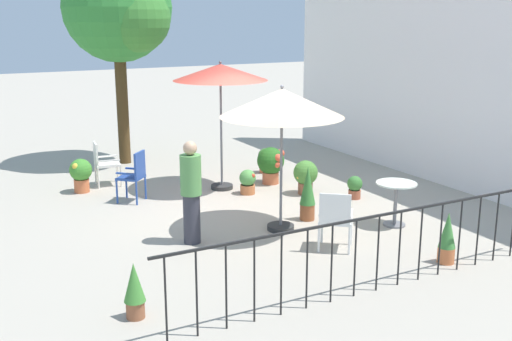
{
  "coord_description": "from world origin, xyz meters",
  "views": [
    {
      "loc": [
        9.21,
        -4.79,
        3.41
      ],
      "look_at": [
        0.0,
        0.14,
        0.78
      ],
      "focal_mm": 43.7,
      "sensor_mm": 36.0,
      "label": 1
    }
  ],
  "objects_px": {
    "standing_person": "(191,192)",
    "patio_chair_1": "(103,161)",
    "potted_plant_1": "(134,289)",
    "potted_plant_2": "(81,173)",
    "shade_tree": "(119,7)",
    "potted_plant_0": "(248,181)",
    "patio_umbrella_0": "(282,104)",
    "cafe_table_0": "(396,196)",
    "potted_plant_4": "(271,163)",
    "patio_chair_0": "(335,217)",
    "potted_plant_7": "(265,159)",
    "potted_plant_3": "(355,187)",
    "potted_plant_6": "(308,193)",
    "patio_chair_2": "(135,173)",
    "potted_plant_8": "(306,175)",
    "patio_umbrella_1": "(220,74)",
    "potted_plant_5": "(447,238)"
  },
  "relations": [
    {
      "from": "potted_plant_7",
      "to": "potted_plant_8",
      "type": "bearing_deg",
      "value": -3.83
    },
    {
      "from": "potted_plant_6",
      "to": "patio_umbrella_1",
      "type": "bearing_deg",
      "value": -169.39
    },
    {
      "from": "cafe_table_0",
      "to": "standing_person",
      "type": "bearing_deg",
      "value": -104.44
    },
    {
      "from": "shade_tree",
      "to": "potted_plant_5",
      "type": "bearing_deg",
      "value": 15.17
    },
    {
      "from": "patio_chair_1",
      "to": "patio_chair_2",
      "type": "distance_m",
      "value": 1.42
    },
    {
      "from": "potted_plant_8",
      "to": "potted_plant_3",
      "type": "bearing_deg",
      "value": 42.84
    },
    {
      "from": "patio_chair_2",
      "to": "potted_plant_4",
      "type": "xyz_separation_m",
      "value": [
        0.07,
        2.86,
        -0.11
      ]
    },
    {
      "from": "potted_plant_4",
      "to": "standing_person",
      "type": "bearing_deg",
      "value": -48.71
    },
    {
      "from": "patio_umbrella_1",
      "to": "potted_plant_3",
      "type": "height_order",
      "value": "patio_umbrella_1"
    },
    {
      "from": "patio_chair_1",
      "to": "potted_plant_5",
      "type": "bearing_deg",
      "value": 26.67
    },
    {
      "from": "patio_chair_0",
      "to": "potted_plant_3",
      "type": "height_order",
      "value": "patio_chair_0"
    },
    {
      "from": "cafe_table_0",
      "to": "potted_plant_8",
      "type": "xyz_separation_m",
      "value": [
        -2.27,
        -0.3,
        -0.13
      ]
    },
    {
      "from": "potted_plant_3",
      "to": "potted_plant_6",
      "type": "height_order",
      "value": "potted_plant_6"
    },
    {
      "from": "patio_chair_0",
      "to": "potted_plant_7",
      "type": "height_order",
      "value": "patio_chair_0"
    },
    {
      "from": "cafe_table_0",
      "to": "patio_chair_1",
      "type": "height_order",
      "value": "patio_chair_1"
    },
    {
      "from": "potted_plant_1",
      "to": "potted_plant_2",
      "type": "height_order",
      "value": "potted_plant_1"
    },
    {
      "from": "potted_plant_0",
      "to": "potted_plant_1",
      "type": "xyz_separation_m",
      "value": [
        3.93,
        -3.49,
        0.11
      ]
    },
    {
      "from": "potted_plant_2",
      "to": "potted_plant_1",
      "type": "bearing_deg",
      "value": -6.83
    },
    {
      "from": "potted_plant_2",
      "to": "potted_plant_8",
      "type": "xyz_separation_m",
      "value": [
        2.18,
        3.81,
        -0.0
      ]
    },
    {
      "from": "patio_umbrella_0",
      "to": "potted_plant_3",
      "type": "bearing_deg",
      "value": 111.96
    },
    {
      "from": "patio_chair_2",
      "to": "potted_plant_3",
      "type": "relative_size",
      "value": 2.18
    },
    {
      "from": "patio_umbrella_1",
      "to": "cafe_table_0",
      "type": "height_order",
      "value": "patio_umbrella_1"
    },
    {
      "from": "potted_plant_1",
      "to": "potted_plant_2",
      "type": "xyz_separation_m",
      "value": [
        -5.57,
        0.67,
        0.03
      ]
    },
    {
      "from": "shade_tree",
      "to": "potted_plant_0",
      "type": "bearing_deg",
      "value": 19.83
    },
    {
      "from": "patio_chair_0",
      "to": "potted_plant_4",
      "type": "bearing_deg",
      "value": 164.68
    },
    {
      "from": "potted_plant_1",
      "to": "potted_plant_4",
      "type": "bearing_deg",
      "value": 135.7
    },
    {
      "from": "patio_chair_1",
      "to": "potted_plant_0",
      "type": "height_order",
      "value": "patio_chair_1"
    },
    {
      "from": "potted_plant_8",
      "to": "patio_chair_0",
      "type": "bearing_deg",
      "value": -24.2
    },
    {
      "from": "potted_plant_5",
      "to": "potted_plant_1",
      "type": "bearing_deg",
      "value": -96.17
    },
    {
      "from": "patio_umbrella_0",
      "to": "potted_plant_4",
      "type": "xyz_separation_m",
      "value": [
        -2.55,
        1.26,
        -1.62
      ]
    },
    {
      "from": "standing_person",
      "to": "cafe_table_0",
      "type": "bearing_deg",
      "value": 75.56
    },
    {
      "from": "potted_plant_1",
      "to": "potted_plant_6",
      "type": "distance_m",
      "value": 4.2
    },
    {
      "from": "patio_umbrella_1",
      "to": "potted_plant_7",
      "type": "relative_size",
      "value": 4.63
    },
    {
      "from": "cafe_table_0",
      "to": "standing_person",
      "type": "distance_m",
      "value": 3.38
    },
    {
      "from": "patio_chair_2",
      "to": "potted_plant_0",
      "type": "xyz_separation_m",
      "value": [
        0.52,
        2.09,
        -0.3
      ]
    },
    {
      "from": "standing_person",
      "to": "patio_chair_1",
      "type": "bearing_deg",
      "value": -175.14
    },
    {
      "from": "potted_plant_3",
      "to": "standing_person",
      "type": "bearing_deg",
      "value": -78.69
    },
    {
      "from": "patio_umbrella_0",
      "to": "cafe_table_0",
      "type": "relative_size",
      "value": 3.21
    },
    {
      "from": "potted_plant_8",
      "to": "patio_chair_2",
      "type": "bearing_deg",
      "value": -109.05
    },
    {
      "from": "patio_umbrella_0",
      "to": "standing_person",
      "type": "bearing_deg",
      "value": -95.12
    },
    {
      "from": "potted_plant_8",
      "to": "standing_person",
      "type": "xyz_separation_m",
      "value": [
        1.43,
        -2.96,
        0.43
      ]
    },
    {
      "from": "potted_plant_4",
      "to": "potted_plant_8",
      "type": "distance_m",
      "value": 1.01
    },
    {
      "from": "patio_umbrella_0",
      "to": "potted_plant_8",
      "type": "xyz_separation_m",
      "value": [
        -1.56,
        1.47,
        -1.67
      ]
    },
    {
      "from": "potted_plant_1",
      "to": "potted_plant_6",
      "type": "bearing_deg",
      "value": 119.2
    },
    {
      "from": "shade_tree",
      "to": "patio_umbrella_0",
      "type": "height_order",
      "value": "shade_tree"
    },
    {
      "from": "potted_plant_3",
      "to": "patio_umbrella_1",
      "type": "bearing_deg",
      "value": -133.23
    },
    {
      "from": "patio_chair_0",
      "to": "potted_plant_3",
      "type": "bearing_deg",
      "value": 137.06
    },
    {
      "from": "potted_plant_3",
      "to": "potted_plant_6",
      "type": "bearing_deg",
      "value": -66.67
    },
    {
      "from": "patio_umbrella_0",
      "to": "potted_plant_7",
      "type": "height_order",
      "value": "patio_umbrella_0"
    },
    {
      "from": "cafe_table_0",
      "to": "patio_chair_1",
      "type": "distance_m",
      "value": 5.95
    }
  ]
}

